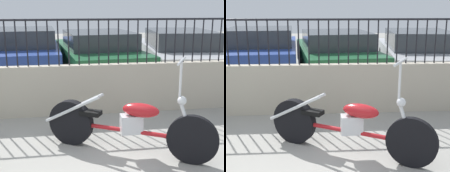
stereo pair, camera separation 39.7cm
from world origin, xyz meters
The scene contains 6 objects.
low_wall centered at (0.00, 2.62, 0.45)m, with size 9.52×0.18×0.89m.
fence_railing centered at (0.00, 2.62, 1.41)m, with size 9.52×0.04×0.79m.
motorcycle_red centered at (0.77, 1.01, 0.39)m, with size 2.09×1.26×1.29m.
car_blue centered at (-0.95, 5.43, 0.69)m, with size 2.02×4.13×1.36m.
car_green centered at (0.96, 5.33, 0.66)m, with size 2.21×4.38×1.27m.
car_silver centered at (3.17, 5.35, 0.65)m, with size 2.21×4.70×1.28m.
Camera 1 is at (0.08, -2.77, 1.88)m, focal length 50.00 mm.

